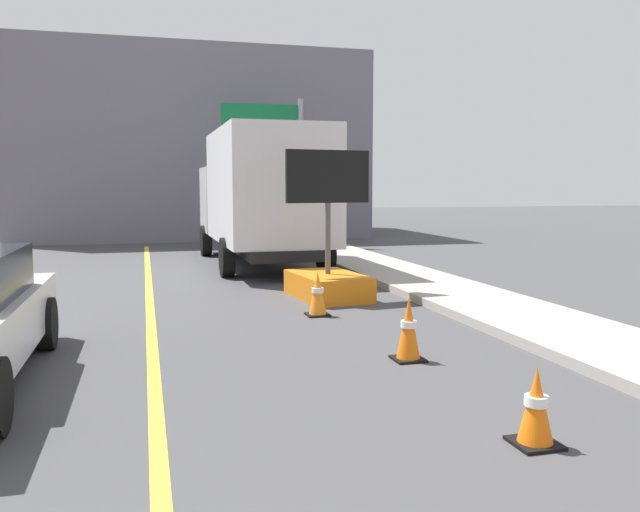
{
  "coord_description": "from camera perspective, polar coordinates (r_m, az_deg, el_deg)",
  "views": [
    {
      "loc": [
        -0.06,
        1.07,
        2.05
      ],
      "look_at": [
        1.35,
        6.28,
        1.47
      ],
      "focal_mm": 36.62,
      "sensor_mm": 36.0,
      "label": 1
    }
  ],
  "objects": [
    {
      "name": "lane_center_stripe",
      "position": [
        5.34,
        -13.93,
        -16.61
      ],
      "size": [
        0.14,
        36.0,
        0.01
      ],
      "primitive_type": "cube",
      "color": "yellow",
      "rests_on": "ground"
    },
    {
      "name": "arrow_board_trailer",
      "position": [
        11.96,
        0.69,
        -1.42
      ],
      "size": [
        1.6,
        1.92,
        2.7
      ],
      "color": "orange",
      "rests_on": "ground"
    },
    {
      "name": "box_truck",
      "position": [
        16.93,
        -5.15,
        5.38
      ],
      "size": [
        2.65,
        7.41,
        3.4
      ],
      "color": "black",
      "rests_on": "ground"
    },
    {
      "name": "highway_guide_sign",
      "position": [
        22.46,
        -3.69,
        9.61
      ],
      "size": [
        2.79,
        0.18,
        5.0
      ],
      "color": "gray",
      "rests_on": "ground"
    },
    {
      "name": "far_building_block",
      "position": [
        28.74,
        -11.34,
        9.15
      ],
      "size": [
        13.44,
        8.79,
        7.25
      ],
      "primitive_type": "cube",
      "color": "slate",
      "rests_on": "ground"
    },
    {
      "name": "traffic_cone_mid_lane",
      "position": [
        5.56,
        18.36,
        -12.41
      ],
      "size": [
        0.36,
        0.36,
        0.64
      ],
      "color": "black",
      "rests_on": "ground"
    },
    {
      "name": "traffic_cone_far_lane",
      "position": [
        7.8,
        7.75,
        -6.34
      ],
      "size": [
        0.36,
        0.36,
        0.76
      ],
      "color": "black",
      "rests_on": "ground"
    },
    {
      "name": "traffic_cone_curbside",
      "position": [
        10.36,
        -0.2,
        -3.32
      ],
      "size": [
        0.36,
        0.36,
        0.72
      ],
      "color": "black",
      "rests_on": "ground"
    }
  ]
}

